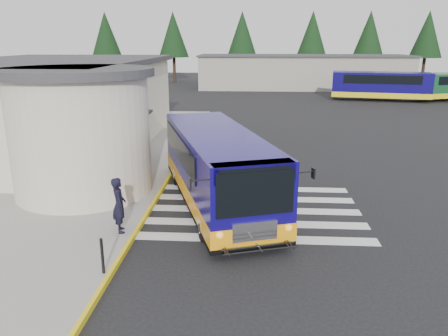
# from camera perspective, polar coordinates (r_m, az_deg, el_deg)

# --- Properties ---
(ground) EXTENTS (140.00, 140.00, 0.00)m
(ground) POSITION_cam_1_polar(r_m,az_deg,el_deg) (16.70, 4.99, -4.52)
(ground) COLOR black
(ground) RESTS_ON ground
(sidewalk) EXTENTS (10.00, 34.00, 0.15)m
(sidewalk) POSITION_cam_1_polar(r_m,az_deg,el_deg) (22.18, -19.17, 0.09)
(sidewalk) COLOR gray
(sidewalk) RESTS_ON ground
(curb_strip) EXTENTS (0.12, 34.00, 0.16)m
(curb_strip) POSITION_cam_1_polar(r_m,az_deg,el_deg) (20.78, -6.47, -0.13)
(curb_strip) COLOR yellow
(curb_strip) RESTS_ON ground
(station_building) EXTENTS (12.70, 18.70, 4.80)m
(station_building) POSITION_cam_1_polar(r_m,az_deg,el_deg) (25.02, -21.11, 7.52)
(station_building) COLOR beige
(station_building) RESTS_ON ground
(crosswalk) EXTENTS (8.00, 5.35, 0.01)m
(crosswalk) POSITION_cam_1_polar(r_m,az_deg,el_deg) (15.95, 3.24, -5.48)
(crosswalk) COLOR silver
(crosswalk) RESTS_ON ground
(depot_building) EXTENTS (26.40, 8.40, 4.20)m
(depot_building) POSITION_cam_1_polar(r_m,az_deg,el_deg) (58.10, 10.24, 12.28)
(depot_building) COLOR gray
(depot_building) RESTS_ON ground
(tree_line) EXTENTS (58.40, 4.40, 10.00)m
(tree_line) POSITION_cam_1_polar(r_m,az_deg,el_deg) (65.97, 9.92, 16.80)
(tree_line) COLOR black
(tree_line) RESTS_ON ground
(transit_bus) EXTENTS (5.65, 10.01, 2.75)m
(transit_bus) POSITION_cam_1_polar(r_m,az_deg,el_deg) (16.11, -0.91, -0.31)
(transit_bus) COLOR #110864
(transit_bus) RESTS_ON ground
(pedestrian_a) EXTENTS (0.63, 0.76, 1.77)m
(pedestrian_a) POSITION_cam_1_polar(r_m,az_deg,el_deg) (13.92, -13.54, -4.72)
(pedestrian_a) COLOR black
(pedestrian_a) RESTS_ON sidewalk
(pedestrian_b) EXTENTS (0.81, 0.90, 1.53)m
(pedestrian_b) POSITION_cam_1_polar(r_m,az_deg,el_deg) (16.23, -18.48, -2.52)
(pedestrian_b) COLOR black
(pedestrian_b) RESTS_ON sidewalk
(bollard) EXTENTS (0.08, 0.08, 0.97)m
(bollard) POSITION_cam_1_polar(r_m,az_deg,el_deg) (11.77, -15.61, -11.00)
(bollard) COLOR black
(bollard) RESTS_ON sidewalk
(far_bus_a) EXTENTS (9.90, 4.43, 2.47)m
(far_bus_a) POSITION_cam_1_polar(r_m,az_deg,el_deg) (48.00, 19.77, 10.20)
(far_bus_a) COLOR #0D0650
(far_bus_a) RESTS_ON ground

